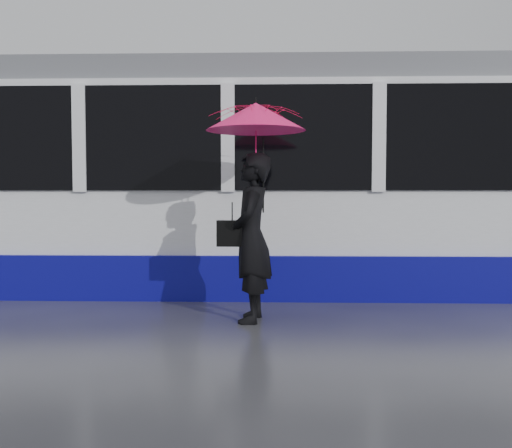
{
  "coord_description": "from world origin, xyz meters",
  "views": [
    {
      "loc": [
        0.84,
        -6.35,
        1.45
      ],
      "look_at": [
        0.63,
        0.3,
        1.1
      ],
      "focal_mm": 40.0,
      "sensor_mm": 36.0,
      "label": 1
    }
  ],
  "objects": [
    {
      "name": "handbag",
      "position": [
        0.36,
        0.11,
        1.0
      ],
      "size": [
        0.35,
        0.17,
        0.48
      ],
      "rotation": [
        0.0,
        0.0,
        -0.05
      ],
      "color": "black",
      "rests_on": "ground"
    },
    {
      "name": "woman",
      "position": [
        0.58,
        0.09,
        0.96
      ],
      "size": [
        0.49,
        0.72,
        1.92
      ],
      "primitive_type": "imported",
      "rotation": [
        0.0,
        0.0,
        -1.62
      ],
      "color": "black",
      "rests_on": "ground"
    },
    {
      "name": "ground",
      "position": [
        0.0,
        0.0,
        0.0
      ],
      "size": [
        90.0,
        90.0,
        0.0
      ],
      "primitive_type": "plane",
      "color": "#2B2B30",
      "rests_on": "ground"
    },
    {
      "name": "tram",
      "position": [
        -1.28,
        2.5,
        1.64
      ],
      "size": [
        26.0,
        2.56,
        3.35
      ],
      "color": "white",
      "rests_on": "ground"
    },
    {
      "name": "umbrella",
      "position": [
        0.63,
        0.09,
        2.1
      ],
      "size": [
        1.18,
        1.18,
        1.29
      ],
      "rotation": [
        0.0,
        0.0,
        -0.05
      ],
      "color": "#FE1572",
      "rests_on": "ground"
    },
    {
      "name": "rails",
      "position": [
        0.0,
        2.5,
        0.01
      ],
      "size": [
        34.0,
        1.51,
        0.02
      ],
      "color": "#3F3D38",
      "rests_on": "ground"
    }
  ]
}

